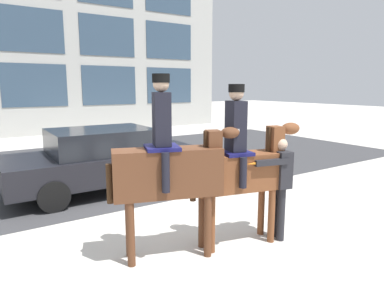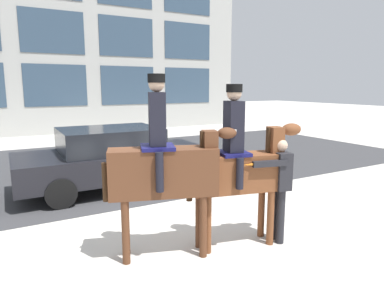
{
  "view_description": "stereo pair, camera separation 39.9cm",
  "coord_description": "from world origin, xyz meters",
  "px_view_note": "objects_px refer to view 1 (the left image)",
  "views": [
    {
      "loc": [
        -2.78,
        -5.76,
        2.47
      ],
      "look_at": [
        0.27,
        -1.04,
        1.52
      ],
      "focal_mm": 32.0,
      "sensor_mm": 36.0,
      "label": 1
    },
    {
      "loc": [
        -2.44,
        -5.96,
        2.47
      ],
      "look_at": [
        0.27,
        -1.04,
        1.52
      ],
      "focal_mm": 32.0,
      "sensor_mm": 36.0,
      "label": 2
    }
  ],
  "objects_px": {
    "street_car_near_lane": "(105,158)",
    "mounted_horse_companion": "(241,166)",
    "pedestrian_bystander": "(279,180)",
    "mounted_horse_lead": "(169,168)"
  },
  "relations": [
    {
      "from": "street_car_near_lane",
      "to": "mounted_horse_companion",
      "type": "bearing_deg",
      "value": -78.12
    },
    {
      "from": "pedestrian_bystander",
      "to": "street_car_near_lane",
      "type": "xyz_separation_m",
      "value": [
        -1.44,
        4.18,
        -0.22
      ]
    },
    {
      "from": "mounted_horse_companion",
      "to": "street_car_near_lane",
      "type": "relative_size",
      "value": 0.55
    },
    {
      "from": "mounted_horse_companion",
      "to": "street_car_near_lane",
      "type": "distance_m",
      "value": 4.07
    },
    {
      "from": "mounted_horse_companion",
      "to": "street_car_near_lane",
      "type": "xyz_separation_m",
      "value": [
        -0.83,
        3.96,
        -0.49
      ]
    },
    {
      "from": "mounted_horse_lead",
      "to": "street_car_near_lane",
      "type": "xyz_separation_m",
      "value": [
        0.32,
        3.74,
        -0.57
      ]
    },
    {
      "from": "mounted_horse_lead",
      "to": "mounted_horse_companion",
      "type": "relative_size",
      "value": 1.05
    },
    {
      "from": "mounted_horse_companion",
      "to": "pedestrian_bystander",
      "type": "height_order",
      "value": "mounted_horse_companion"
    },
    {
      "from": "street_car_near_lane",
      "to": "pedestrian_bystander",
      "type": "bearing_deg",
      "value": -71.03
    },
    {
      "from": "mounted_horse_companion",
      "to": "pedestrian_bystander",
      "type": "xyz_separation_m",
      "value": [
        0.61,
        -0.23,
        -0.27
      ]
    }
  ]
}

